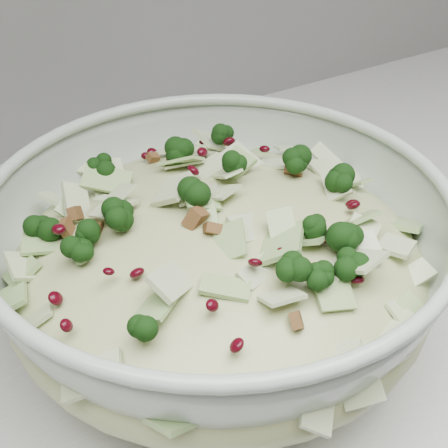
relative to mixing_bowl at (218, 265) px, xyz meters
name	(u,v)px	position (x,y,z in m)	size (l,w,h in m)	color
mixing_bowl	(218,265)	(0.00, 0.00, 0.00)	(0.44, 0.44, 0.14)	#A1B1A1
salad	(218,242)	(0.00, 0.00, 0.02)	(0.37, 0.37, 0.14)	#BBBE82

